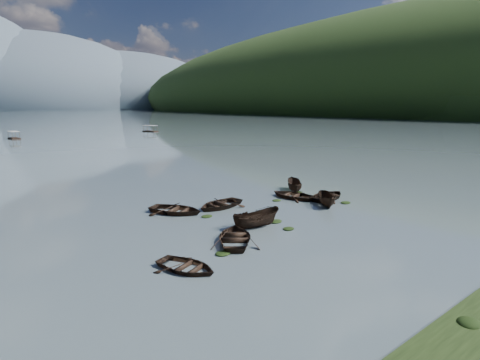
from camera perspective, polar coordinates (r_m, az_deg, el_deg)
ground_plane at (r=30.40m, az=14.14°, el=-7.24°), size 2400.00×2400.00×0.00m
right_hill_far at (r=538.28m, az=26.29°, el=9.24°), size 520.00×1200.00×190.00m
haze_mtn_c at (r=931.91m, az=-28.24°, el=9.49°), size 520.00×520.00×260.00m
haze_mtn_d at (r=979.55m, az=-17.69°, el=10.32°), size 520.00×520.00×220.00m
rowboat_0 at (r=22.85m, az=-8.17°, el=-13.40°), size 4.07×4.72×0.82m
rowboat_1 at (r=26.95m, az=-0.71°, el=-9.33°), size 5.70×5.97×1.01m
rowboat_2 at (r=30.03m, az=2.46°, el=-7.13°), size 4.39×2.19×1.62m
rowboat_3 at (r=39.51m, az=8.02°, el=-2.68°), size 4.38×5.37×0.98m
rowboat_4 at (r=39.82m, az=13.30°, el=-2.77°), size 5.23×4.09×0.99m
rowboat_5 at (r=37.13m, az=13.07°, el=-3.79°), size 3.47×3.84×1.46m
rowboat_6 at (r=34.16m, az=-9.75°, el=-4.99°), size 5.63×6.11×1.03m
rowboat_7 at (r=35.53m, az=-3.11°, el=-4.19°), size 5.48×4.33×1.02m
rowboat_8 at (r=42.58m, az=8.24°, el=-1.66°), size 3.57×3.95×1.50m
weed_clump_0 at (r=24.80m, az=-2.61°, el=-11.23°), size 1.07×0.87×0.23m
weed_clump_1 at (r=29.65m, az=7.40°, el=-7.46°), size 0.97×0.78×0.21m
weed_clump_2 at (r=31.28m, az=5.44°, el=-6.41°), size 1.16×0.92×0.25m
weed_clump_3 at (r=41.85m, az=8.93°, el=-1.91°), size 0.86×0.73×0.19m
weed_clump_4 at (r=38.42m, az=15.79°, el=-3.41°), size 1.09×0.86×0.22m
weed_clump_5 at (r=32.68m, az=-5.07°, el=-5.61°), size 1.03×0.83×0.22m
weed_clump_6 at (r=33.07m, az=4.27°, el=-5.40°), size 1.01×0.84×0.21m
weed_clump_7 at (r=38.03m, az=5.60°, el=-3.18°), size 0.98×0.78×0.21m
pontoon_centre at (r=124.63m, az=-31.15°, el=5.38°), size 2.74×5.57×2.06m
pontoon_right at (r=139.60m, az=-13.49°, el=7.18°), size 4.15×6.12×2.17m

